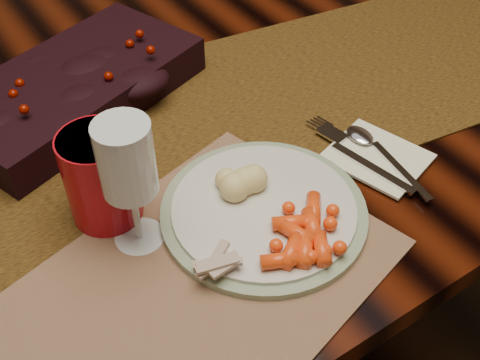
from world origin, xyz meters
TOP-DOWN VIEW (x-y plane):
  - floor at (0.00, 0.00)m, footprint 5.00×5.00m
  - dining_table at (0.00, 0.00)m, footprint 1.80×1.00m
  - table_runner at (-0.05, -0.07)m, footprint 1.94×0.64m
  - centerpiece at (-0.12, 0.07)m, footprint 0.43×0.32m
  - placemat_main at (-0.13, -0.33)m, footprint 0.50×0.42m
  - dinner_plate at (-0.01, -0.29)m, footprint 0.31×0.31m
  - baby_carrots at (-0.01, -0.36)m, footprint 0.12×0.10m
  - mashed_potatoes at (-0.03, -0.25)m, footprint 0.08×0.07m
  - turkey_shreds at (-0.11, -0.34)m, footprint 0.09×0.08m
  - napkin at (0.18, -0.29)m, footprint 0.14×0.16m
  - fork at (0.16, -0.29)m, footprint 0.06×0.18m
  - spoon at (0.19, -0.31)m, footprint 0.05×0.16m
  - red_cup at (-0.18, -0.18)m, footprint 0.11×0.11m
  - wine_glass at (-0.16, -0.24)m, footprint 0.08×0.08m

SIDE VIEW (x-z plane):
  - floor at x=0.00m, z-range 0.00..0.00m
  - dining_table at x=0.00m, z-range 0.00..0.75m
  - table_runner at x=-0.05m, z-range 0.75..0.75m
  - placemat_main at x=-0.13m, z-range 0.75..0.75m
  - napkin at x=0.18m, z-range 0.75..0.76m
  - spoon at x=0.19m, z-range 0.76..0.76m
  - fork at x=0.16m, z-range 0.76..0.76m
  - dinner_plate at x=-0.01m, z-range 0.75..0.77m
  - turkey_shreds at x=-0.11m, z-range 0.77..0.78m
  - baby_carrots at x=-0.01m, z-range 0.77..0.79m
  - mashed_potatoes at x=-0.03m, z-range 0.77..0.81m
  - centerpiece at x=-0.12m, z-range 0.75..0.83m
  - red_cup at x=-0.18m, z-range 0.75..0.88m
  - wine_glass at x=-0.16m, z-range 0.75..0.93m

